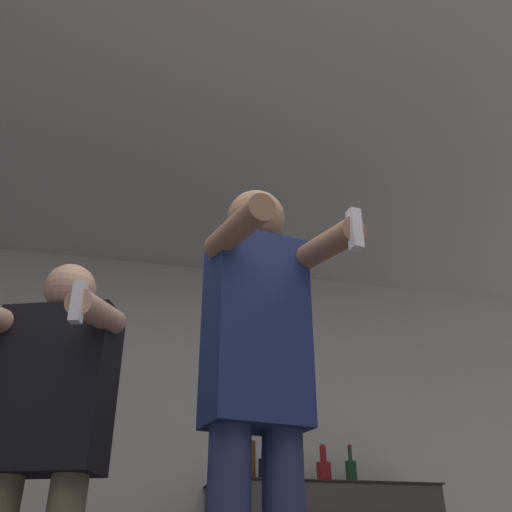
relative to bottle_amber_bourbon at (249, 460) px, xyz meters
The scene contains 8 objects.
wall_back 0.56m from the bottle_amber_bourbon, 150.41° to the left, with size 7.00×0.06×2.55m.
ceiling_slab 1.98m from the bottle_amber_bourbon, 110.26° to the right, with size 7.00×3.47×0.05m.
bottle_amber_bourbon is the anchor object (origin of this frame).
bottle_tall_gin 0.11m from the bottle_amber_bourbon, ahead, with size 0.06×0.06×0.23m.
bottle_dark_rum 0.69m from the bottle_amber_bourbon, ahead, with size 0.07×0.07×0.26m.
bottle_brown_liquor 0.50m from the bottle_amber_bourbon, ahead, with size 0.10×0.10×0.26m.
person_woman_foreground 1.98m from the bottle_amber_bourbon, 100.83° to the right, with size 0.48×0.58×1.79m.
person_man_side 1.93m from the bottle_amber_bourbon, 123.07° to the right, with size 0.57×0.55×1.56m.
Camera 1 is at (-0.31, -1.00, 0.52)m, focal length 40.00 mm.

